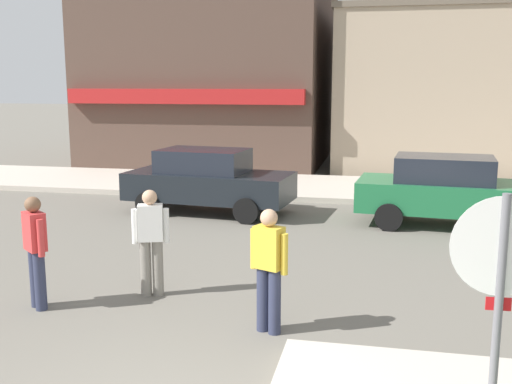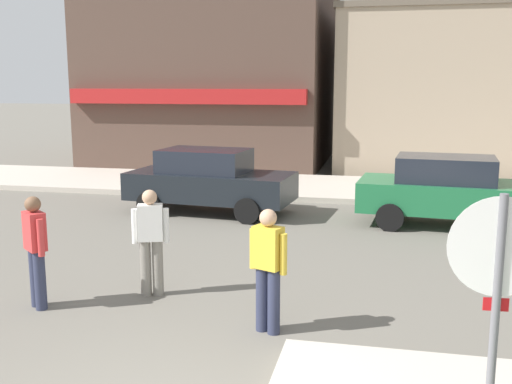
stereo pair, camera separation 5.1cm
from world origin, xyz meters
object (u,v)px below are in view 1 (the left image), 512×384
(parked_car_nearest, at_px, (208,180))
(pedestrian_crossing_far, at_px, (269,267))
(pedestrian_crossing_near, at_px, (36,249))
(stop_sign, at_px, (500,289))
(pedestrian_kerb_side, at_px, (151,239))
(parked_car_second, at_px, (448,190))

(parked_car_nearest, bearing_deg, pedestrian_crossing_far, -67.63)
(pedestrian_crossing_near, bearing_deg, pedestrian_crossing_far, -2.51)
(stop_sign, relative_size, pedestrian_kerb_side, 1.43)
(stop_sign, xyz_separation_m, pedestrian_crossing_near, (-5.64, 2.38, -0.65))
(parked_car_nearest, xyz_separation_m, parked_car_second, (5.61, -0.25, 0.00))
(parked_car_second, xyz_separation_m, pedestrian_crossing_far, (-2.82, -6.51, 0.06))
(parked_car_nearest, height_order, parked_car_second, same)
(stop_sign, bearing_deg, pedestrian_kerb_side, 143.12)
(pedestrian_crossing_near, bearing_deg, parked_car_second, 45.94)
(stop_sign, bearing_deg, pedestrian_crossing_far, 135.93)
(parked_car_second, height_order, pedestrian_crossing_near, pedestrian_crossing_near)
(pedestrian_crossing_far, relative_size, pedestrian_kerb_side, 1.00)
(stop_sign, relative_size, parked_car_nearest, 0.55)
(stop_sign, xyz_separation_m, pedestrian_kerb_side, (-4.26, 3.20, -0.65))
(parked_car_second, bearing_deg, pedestrian_crossing_far, -113.43)
(pedestrian_crossing_near, bearing_deg, pedestrian_kerb_side, 30.77)
(pedestrian_crossing_near, distance_m, pedestrian_crossing_far, 3.34)
(stop_sign, bearing_deg, pedestrian_crossing_near, 157.17)
(parked_car_nearest, xyz_separation_m, pedestrian_kerb_side, (0.82, -5.79, 0.06))
(stop_sign, relative_size, pedestrian_crossing_far, 1.43)
(stop_sign, bearing_deg, parked_car_nearest, 119.50)
(pedestrian_kerb_side, bearing_deg, parked_car_second, 49.23)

